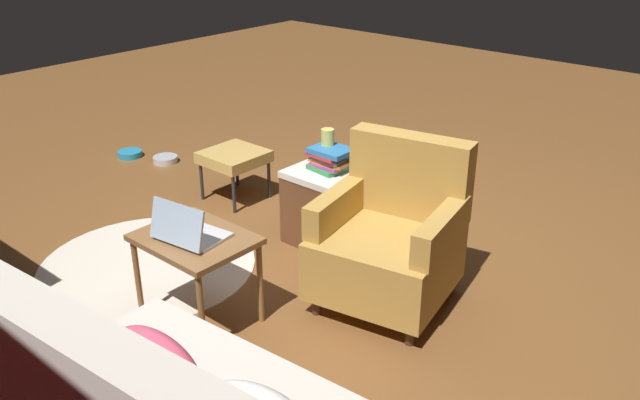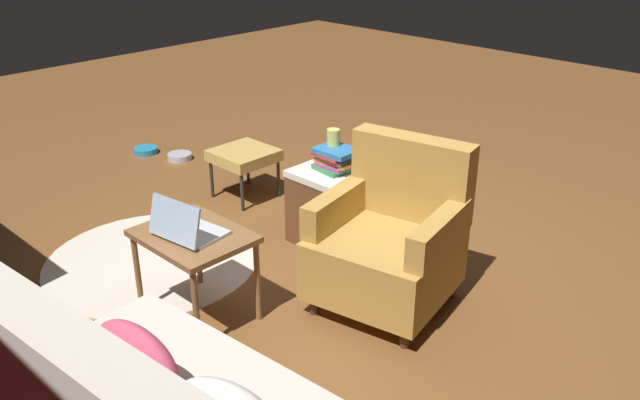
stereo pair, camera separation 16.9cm
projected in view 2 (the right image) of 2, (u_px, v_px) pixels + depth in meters
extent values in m
plane|color=brown|center=(339.00, 262.00, 4.00)|extent=(12.00, 12.00, 0.00)
ellipsoid|color=#DB4C6B|center=(136.00, 360.00, 2.25)|extent=(0.41, 0.19, 0.28)
cube|color=#B78C3F|center=(384.00, 262.00, 3.48)|extent=(0.78, 0.78, 0.32)
cube|color=#B78C3F|center=(412.00, 177.00, 3.54)|extent=(0.67, 0.26, 0.45)
cube|color=#B78C3F|center=(337.00, 206.00, 3.52)|extent=(0.21, 0.57, 0.18)
cube|color=#B78C3F|center=(439.00, 234.00, 3.23)|extent=(0.21, 0.57, 0.18)
cylinder|color=#3F2819|center=(314.00, 305.00, 3.50)|extent=(0.05, 0.05, 0.10)
cylinder|color=#3F2819|center=(405.00, 338.00, 3.24)|extent=(0.05, 0.05, 0.10)
cylinder|color=#3F2819|center=(364.00, 262.00, 3.90)|extent=(0.05, 0.05, 0.10)
cylinder|color=#3F2819|center=(448.00, 289.00, 3.64)|extent=(0.05, 0.05, 0.10)
cube|color=olive|center=(193.00, 236.00, 3.31)|extent=(0.56, 0.44, 0.03)
cylinder|color=olive|center=(257.00, 281.00, 3.38)|extent=(0.03, 0.03, 0.45)
cylinder|color=olive|center=(198.00, 248.00, 3.69)|extent=(0.03, 0.03, 0.45)
cylinder|color=olive|center=(196.00, 312.00, 3.13)|extent=(0.03, 0.03, 0.45)
cylinder|color=olive|center=(138.00, 274.00, 3.44)|extent=(0.03, 0.03, 0.45)
cube|color=silver|center=(193.00, 232.00, 3.30)|extent=(0.35, 0.26, 0.02)
cube|color=silver|center=(174.00, 221.00, 3.18)|extent=(0.33, 0.10, 0.20)
cube|color=brown|center=(334.00, 209.00, 4.17)|extent=(0.44, 0.44, 0.44)
cube|color=silver|center=(335.00, 173.00, 4.07)|extent=(0.45, 0.45, 0.04)
cube|color=#338C4C|center=(334.00, 167.00, 4.06)|extent=(0.23, 0.22, 0.03)
cube|color=#994C8C|center=(337.00, 164.00, 4.05)|extent=(0.20, 0.20, 0.02)
cube|color=orange|center=(336.00, 161.00, 4.04)|extent=(0.24, 0.16, 0.02)
cube|color=#595960|center=(337.00, 158.00, 4.03)|extent=(0.21, 0.18, 0.02)
cube|color=red|center=(334.00, 154.00, 4.03)|extent=(0.22, 0.20, 0.02)
cube|color=#2D72B2|center=(337.00, 151.00, 4.01)|extent=(0.24, 0.20, 0.03)
cylinder|color=#D8D866|center=(333.00, 137.00, 4.04)|extent=(0.08, 0.08, 0.10)
cube|color=#262628|center=(332.00, 161.00, 4.17)|extent=(0.06, 0.16, 0.02)
cube|color=tan|center=(244.00, 155.00, 4.74)|extent=(0.40, 0.40, 0.08)
cylinder|color=#262628|center=(278.00, 178.00, 4.82)|extent=(0.02, 0.02, 0.28)
cylinder|color=#262628|center=(248.00, 166.00, 5.04)|extent=(0.02, 0.02, 0.28)
cylinder|color=#262628|center=(242.00, 192.00, 4.60)|extent=(0.02, 0.02, 0.28)
cylinder|color=#262628|center=(212.00, 179.00, 4.81)|extent=(0.02, 0.02, 0.28)
cylinder|color=beige|center=(152.00, 260.00, 4.01)|extent=(1.27, 1.27, 0.01)
cylinder|color=silver|center=(180.00, 156.00, 5.55)|extent=(0.20, 0.20, 0.05)
cylinder|color=teal|center=(146.00, 150.00, 5.68)|extent=(0.20, 0.20, 0.05)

